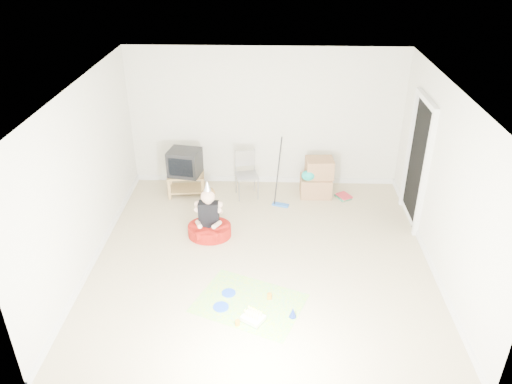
{
  "coord_description": "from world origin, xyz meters",
  "views": [
    {
      "loc": [
        0.13,
        -6.15,
        4.47
      ],
      "look_at": [
        -0.1,
        0.4,
        0.9
      ],
      "focal_mm": 35.0,
      "sensor_mm": 36.0,
      "label": 1
    }
  ],
  "objects_px": {
    "tv_stand": "(186,182)",
    "crt_tv": "(185,162)",
    "cardboard_boxes": "(317,178)",
    "birthday_cake": "(253,319)",
    "folding_chair": "(247,176)",
    "seated_woman": "(209,224)"
  },
  "relations": [
    {
      "from": "tv_stand",
      "to": "crt_tv",
      "type": "relative_size",
      "value": 1.29
    },
    {
      "from": "tv_stand",
      "to": "crt_tv",
      "type": "xyz_separation_m",
      "value": [
        0.0,
        -0.0,
        0.4
      ]
    },
    {
      "from": "cardboard_boxes",
      "to": "birthday_cake",
      "type": "height_order",
      "value": "cardboard_boxes"
    },
    {
      "from": "tv_stand",
      "to": "seated_woman",
      "type": "distance_m",
      "value": 1.49
    },
    {
      "from": "birthday_cake",
      "to": "folding_chair",
      "type": "bearing_deg",
      "value": 94.23
    },
    {
      "from": "tv_stand",
      "to": "birthday_cake",
      "type": "distance_m",
      "value": 3.58
    },
    {
      "from": "seated_woman",
      "to": "cardboard_boxes",
      "type": "bearing_deg",
      "value": 38.32
    },
    {
      "from": "folding_chair",
      "to": "seated_woman",
      "type": "distance_m",
      "value": 1.45
    },
    {
      "from": "crt_tv",
      "to": "birthday_cake",
      "type": "height_order",
      "value": "crt_tv"
    },
    {
      "from": "cardboard_boxes",
      "to": "birthday_cake",
      "type": "relative_size",
      "value": 2.1
    },
    {
      "from": "cardboard_boxes",
      "to": "seated_woman",
      "type": "distance_m",
      "value": 2.31
    },
    {
      "from": "seated_woman",
      "to": "birthday_cake",
      "type": "distance_m",
      "value": 2.09
    },
    {
      "from": "tv_stand",
      "to": "birthday_cake",
      "type": "bearing_deg",
      "value": -67.62
    },
    {
      "from": "folding_chair",
      "to": "seated_woman",
      "type": "xyz_separation_m",
      "value": [
        -0.53,
        -1.34,
        -0.2
      ]
    },
    {
      "from": "cardboard_boxes",
      "to": "tv_stand",
      "type": "bearing_deg",
      "value": -178.66
    },
    {
      "from": "crt_tv",
      "to": "birthday_cake",
      "type": "bearing_deg",
      "value": -57.3
    },
    {
      "from": "tv_stand",
      "to": "cardboard_boxes",
      "type": "bearing_deg",
      "value": 1.34
    },
    {
      "from": "folding_chair",
      "to": "cardboard_boxes",
      "type": "height_order",
      "value": "folding_chair"
    },
    {
      "from": "tv_stand",
      "to": "birthday_cake",
      "type": "relative_size",
      "value": 2.07
    },
    {
      "from": "folding_chair",
      "to": "seated_woman",
      "type": "height_order",
      "value": "seated_woman"
    },
    {
      "from": "crt_tv",
      "to": "folding_chair",
      "type": "distance_m",
      "value": 1.14
    },
    {
      "from": "folding_chair",
      "to": "birthday_cake",
      "type": "relative_size",
      "value": 2.53
    }
  ]
}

